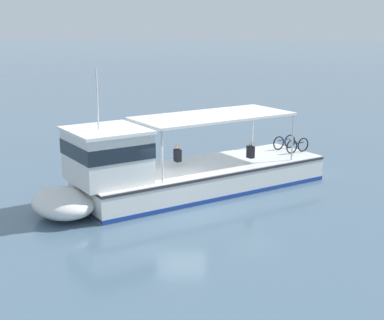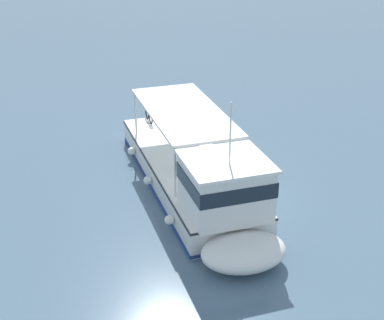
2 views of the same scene
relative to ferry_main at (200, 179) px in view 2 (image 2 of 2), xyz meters
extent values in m
plane|color=slate|center=(-0.20, 1.13, -1.01)|extent=(400.00, 400.00, 0.00)
cube|color=white|center=(-1.31, -0.95, -0.46)|extent=(10.62, 8.93, 1.10)
ellipsoid|color=white|center=(3.71, 2.69, -0.46)|extent=(3.51, 3.67, 1.01)
cube|color=navy|center=(-1.31, -0.95, -0.91)|extent=(10.64, 8.97, 0.16)
cube|color=#2D2D33|center=(-1.31, -0.95, 0.01)|extent=(10.66, 8.98, 0.10)
cube|color=white|center=(2.25, 1.64, 1.04)|extent=(3.70, 3.73, 1.90)
cube|color=#19232D|center=(2.25, 1.64, 1.37)|extent=(3.77, 3.80, 0.56)
cube|color=white|center=(2.25, 1.64, 2.05)|extent=(3.93, 3.95, 0.12)
cube|color=white|center=(-1.68, -1.21, 2.14)|extent=(7.15, 6.32, 0.10)
cylinder|color=silver|center=(0.16, 1.80, 1.09)|extent=(0.08, 0.08, 2.00)
cylinder|color=silver|center=(1.75, -0.40, 1.09)|extent=(0.08, 0.08, 2.00)
cylinder|color=silver|center=(-5.10, -2.02, 1.09)|extent=(0.08, 0.08, 2.00)
cylinder|color=silver|center=(-3.51, -4.22, 1.09)|extent=(0.08, 0.08, 2.00)
cylinder|color=silver|center=(2.49, 1.81, 3.21)|extent=(0.06, 0.06, 2.20)
sphere|color=white|center=(2.49, -0.39, -0.52)|extent=(0.36, 0.36, 0.36)
sphere|color=white|center=(-0.18, -2.33, -0.52)|extent=(0.36, 0.36, 0.36)
sphere|color=white|center=(-2.69, -4.15, -0.52)|extent=(0.36, 0.36, 0.36)
torus|color=black|center=(-5.26, -3.26, 0.42)|extent=(0.57, 0.44, 0.66)
torus|color=black|center=(-5.82, -3.67, 0.42)|extent=(0.57, 0.44, 0.66)
cylinder|color=#232328|center=(-5.54, -3.46, 0.54)|extent=(0.60, 0.46, 0.06)
torus|color=black|center=(-4.73, -3.98, 0.42)|extent=(0.57, 0.44, 0.66)
torus|color=black|center=(-5.30, -4.40, 0.42)|extent=(0.57, 0.44, 0.66)
cylinder|color=#1E478C|center=(-5.01, -4.19, 0.54)|extent=(0.60, 0.46, 0.06)
cube|color=black|center=(-3.29, -1.50, 0.55)|extent=(0.37, 0.39, 0.52)
sphere|color=beige|center=(-3.29, -1.50, 0.92)|extent=(0.20, 0.20, 0.20)
cube|color=black|center=(-0.22, -0.71, 0.55)|extent=(0.37, 0.39, 0.52)
sphere|color=beige|center=(-0.22, -0.71, 0.92)|extent=(0.20, 0.20, 0.20)
camera|label=1|loc=(-2.02, 21.54, 5.94)|focal=51.60mm
camera|label=2|loc=(19.48, 6.02, 10.56)|focal=53.87mm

